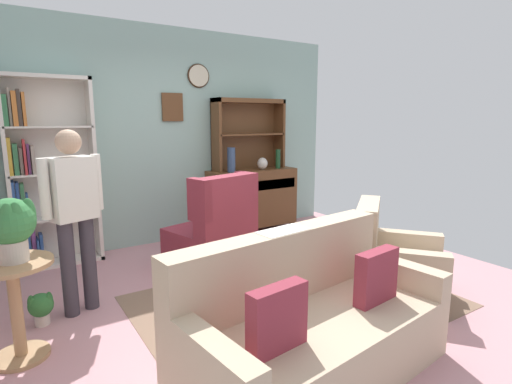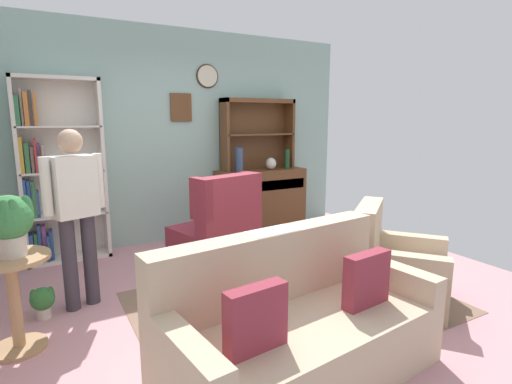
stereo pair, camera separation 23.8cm
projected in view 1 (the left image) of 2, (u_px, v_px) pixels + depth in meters
ground_plane at (259, 296)px, 3.76m from camera, size 5.40×4.60×0.02m
wall_back at (171, 137)px, 5.27m from camera, size 5.00×0.09×2.80m
area_rug at (295, 301)px, 3.62m from camera, size 2.73×1.96×0.01m
bookshelf at (44, 174)px, 4.36m from camera, size 0.90×0.30×2.10m
sideboard at (252, 197)px, 5.79m from camera, size 1.30×0.45×0.92m
sideboard_hutch at (248, 124)px, 5.69m from camera, size 1.10×0.26×1.00m
vase_tall at (231, 160)px, 5.41m from camera, size 0.11×0.11×0.34m
vase_round at (262, 164)px, 5.71m from camera, size 0.15×0.15×0.17m
bottle_wine at (278, 159)px, 5.82m from camera, size 0.07×0.07×0.28m
couch_floral at (310, 327)px, 2.57m from camera, size 1.89×1.05×0.90m
armchair_floral at (394, 267)px, 3.68m from camera, size 1.07×1.08×0.88m
wingback_chair at (215, 233)px, 4.44m from camera, size 0.96×0.97×1.05m
plant_stand at (15, 300)px, 2.69m from camera, size 0.52×0.52×0.70m
potted_plant_large at (11, 225)px, 2.60m from camera, size 0.31×0.31×0.43m
potted_plant_small at (41, 307)px, 3.19m from camera, size 0.19×0.19×0.26m
person_reading at (74, 209)px, 3.28m from camera, size 0.52×0.30×1.56m
coffee_table at (262, 266)px, 3.52m from camera, size 0.80×0.50×0.42m
book_stack at (264, 253)px, 3.54m from camera, size 0.21×0.16×0.08m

